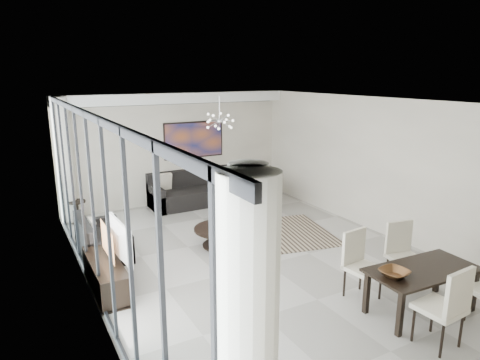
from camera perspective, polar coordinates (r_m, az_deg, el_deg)
room_shell at (r=7.70m, az=6.69°, el=-0.54°), size 6.00×9.00×2.90m
window_wall at (r=6.42m, az=-18.25°, el=-3.96°), size 0.37×8.95×2.90m
soffit at (r=11.07m, az=-8.39°, el=10.76°), size 5.98×0.40×0.26m
painting at (r=11.53m, az=-6.16°, el=5.35°), size 1.68×0.04×0.98m
chandelier at (r=9.58m, az=-2.74°, el=7.88°), size 0.66×0.66×0.71m
rug at (r=9.26m, az=3.79°, el=-7.32°), size 3.00×2.53×0.01m
coffee_table at (r=8.64m, az=-2.49°, el=-7.40°), size 1.10×1.10×0.38m
bowl_coffee at (r=8.58m, az=-2.81°, el=-6.08°), size 0.30×0.30×0.08m
sofa_main at (r=11.39m, az=-5.96°, el=-1.72°), size 2.40×0.98×0.87m
loveseat at (r=8.65m, az=-18.05°, el=-7.89°), size 0.82×1.46×0.73m
armchair at (r=11.02m, az=1.77°, el=-2.39°), size 1.10×1.13×0.76m
side_table at (r=10.53m, az=-20.88°, el=-3.55°), size 0.39×0.39×0.54m
tv_console at (r=7.32m, az=-17.49°, el=-11.98°), size 0.44×1.57×0.49m
television at (r=7.10m, az=-16.51°, el=-7.81°), size 0.19×1.09×0.62m
dining_table at (r=6.76m, az=23.16°, el=-11.51°), size 1.67×0.90×0.68m
dining_chair_sw at (r=6.03m, az=26.04°, el=-14.47°), size 0.54×0.54×1.11m
dining_chair_nw at (r=6.91m, az=15.54°, el=-10.12°), size 0.53×0.53×1.05m
dining_chair_ne at (r=7.50m, az=20.80°, el=-8.60°), size 0.57×0.57×1.05m
bowl_dining at (r=6.33m, az=19.89°, el=-11.60°), size 0.42×0.42×0.09m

